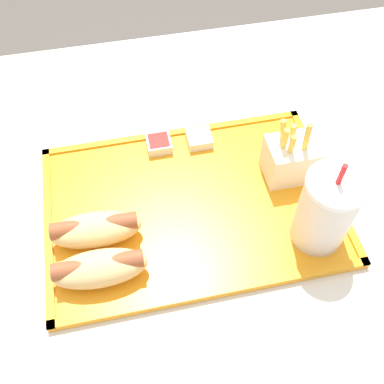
# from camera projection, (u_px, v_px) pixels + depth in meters

# --- Properties ---
(ground_plane) EXTENTS (8.00, 8.00, 0.00)m
(ground_plane) POSITION_uv_depth(u_px,v_px,m) (204.00, 344.00, 1.28)
(ground_plane) COLOR #4C4742
(dining_table) EXTENTS (1.45, 0.93, 0.70)m
(dining_table) POSITION_uv_depth(u_px,v_px,m) (208.00, 296.00, 1.00)
(dining_table) COLOR beige
(dining_table) RESTS_ON ground_plane
(food_tray) EXTENTS (0.46, 0.32, 0.01)m
(food_tray) POSITION_uv_depth(u_px,v_px,m) (192.00, 205.00, 0.71)
(food_tray) COLOR orange
(food_tray) RESTS_ON dining_table
(soda_cup) EXTENTS (0.08, 0.08, 0.16)m
(soda_cup) POSITION_uv_depth(u_px,v_px,m) (326.00, 210.00, 0.62)
(soda_cup) COLOR silver
(soda_cup) RESTS_ON food_tray
(hot_dog_far) EXTENTS (0.13, 0.06, 0.05)m
(hot_dog_far) POSITION_uv_depth(u_px,v_px,m) (99.00, 268.00, 0.61)
(hot_dog_far) COLOR #DBB270
(hot_dog_far) RESTS_ON food_tray
(hot_dog_near) EXTENTS (0.14, 0.06, 0.05)m
(hot_dog_near) POSITION_uv_depth(u_px,v_px,m) (95.00, 229.00, 0.65)
(hot_dog_near) COLOR #DBB270
(hot_dog_near) RESTS_ON food_tray
(fries_carton) EXTENTS (0.08, 0.06, 0.12)m
(fries_carton) POSITION_uv_depth(u_px,v_px,m) (291.00, 158.00, 0.71)
(fries_carton) COLOR silver
(fries_carton) RESTS_ON food_tray
(sauce_cup_mayo) EXTENTS (0.04, 0.04, 0.02)m
(sauce_cup_mayo) POSITION_uv_depth(u_px,v_px,m) (199.00, 138.00, 0.77)
(sauce_cup_mayo) COLOR silver
(sauce_cup_mayo) RESTS_ON food_tray
(sauce_cup_ketchup) EXTENTS (0.04, 0.04, 0.02)m
(sauce_cup_ketchup) POSITION_uv_depth(u_px,v_px,m) (159.00, 143.00, 0.77)
(sauce_cup_ketchup) COLOR silver
(sauce_cup_ketchup) RESTS_ON food_tray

